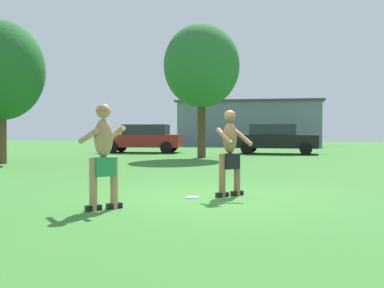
{
  "coord_description": "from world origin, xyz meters",
  "views": [
    {
      "loc": [
        1.35,
        -9.02,
        1.33
      ],
      "look_at": [
        -0.72,
        0.87,
        1.0
      ],
      "focal_mm": 43.49,
      "sensor_mm": 36.0,
      "label": 1
    }
  ],
  "objects": [
    {
      "name": "tree_behind_players",
      "position": [
        -9.41,
        6.87,
        3.55
      ],
      "size": [
        3.28,
        3.28,
        5.47
      ],
      "color": "brown",
      "rests_on": "ground_plane"
    },
    {
      "name": "ground_plane",
      "position": [
        0.0,
        0.0,
        0.0
      ],
      "size": [
        80.0,
        80.0,
        0.0
      ],
      "primitive_type": "plane",
      "color": "#38752D"
    },
    {
      "name": "frisbee",
      "position": [
        -0.47,
        -0.28,
        0.01
      ],
      "size": [
        0.26,
        0.26,
        0.03
      ],
      "primitive_type": "cylinder",
      "color": "white",
      "rests_on": "ground_plane"
    },
    {
      "name": "car_black_mid_lot",
      "position": [
        0.68,
        16.2,
        0.82
      ],
      "size": [
        4.39,
        2.2,
        1.58
      ],
      "color": "black",
      "rests_on": "ground_plane"
    },
    {
      "name": "outbuilding_behind_lot",
      "position": [
        -1.77,
        29.84,
        1.81
      ],
      "size": [
        11.48,
        6.89,
        3.6
      ],
      "color": "slate",
      "rests_on": "ground_plane"
    },
    {
      "name": "player_with_cap",
      "position": [
        -1.64,
        -1.83,
        0.97
      ],
      "size": [
        0.84,
        0.72,
        1.76
      ],
      "color": "black",
      "rests_on": "ground_plane"
    },
    {
      "name": "player_in_black",
      "position": [
        0.21,
        0.1,
        0.9
      ],
      "size": [
        0.75,
        0.75,
        1.7
      ],
      "color": "black",
      "rests_on": "ground_plane"
    },
    {
      "name": "car_red_far_end",
      "position": [
        -6.63,
        15.89,
        0.82
      ],
      "size": [
        4.42,
        2.29,
        1.58
      ],
      "color": "maroon",
      "rests_on": "ground_plane"
    },
    {
      "name": "tree_left_field",
      "position": [
        -2.61,
        12.08,
        4.22
      ],
      "size": [
        3.49,
        3.49,
        6.17
      ],
      "color": "#4C3823",
      "rests_on": "ground_plane"
    }
  ]
}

